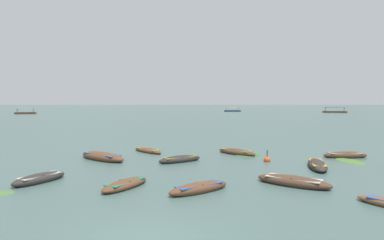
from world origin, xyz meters
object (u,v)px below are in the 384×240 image
at_px(rowboat_5, 199,188).
at_px(ferry_1, 233,111).
at_px(rowboat_10, 180,159).
at_px(rowboat_7, 102,157).
at_px(mooring_buoy, 267,160).
at_px(rowboat_4, 345,155).
at_px(rowboat_12, 40,179).
at_px(ferry_2, 335,112).
at_px(rowboat_2, 148,151).
at_px(ferry_0, 25,113).
at_px(rowboat_9, 317,165).
at_px(rowboat_0, 293,181).
at_px(rowboat_11, 237,152).
at_px(rowboat_1, 125,184).

xyz_separation_m(rowboat_5, ferry_1, (10.56, 145.69, 0.28)).
distance_m(rowboat_10, ferry_1, 138.80).
bearing_deg(rowboat_7, mooring_buoy, -0.06).
height_order(rowboat_7, ferry_1, ferry_1).
relative_size(rowboat_5, rowboat_7, 0.69).
relative_size(rowboat_4, rowboat_12, 1.08).
distance_m(rowboat_12, ferry_2, 143.69).
distance_m(rowboat_7, rowboat_10, 5.77).
height_order(rowboat_2, ferry_0, ferry_0).
distance_m(rowboat_9, ferry_1, 139.75).
bearing_deg(ferry_0, rowboat_0, -53.09).
distance_m(rowboat_0, ferry_1, 144.31).
relative_size(rowboat_7, rowboat_12, 1.44).
bearing_deg(rowboat_9, rowboat_5, -140.63).
bearing_deg(rowboat_7, rowboat_4, 6.55).
height_order(rowboat_2, rowboat_7, rowboat_7).
bearing_deg(rowboat_4, rowboat_10, -168.25).
bearing_deg(rowboat_0, rowboat_11, 102.33).
height_order(rowboat_1, rowboat_10, rowboat_10).
bearing_deg(mooring_buoy, rowboat_11, 120.31).
bearing_deg(rowboat_7, ferry_2, 63.00).
relative_size(rowboat_2, ferry_1, 0.39).
relative_size(rowboat_5, ferry_2, 0.29).
distance_m(rowboat_0, rowboat_12, 13.05).
distance_m(rowboat_11, mooring_buoy, 3.74).
relative_size(rowboat_10, mooring_buoy, 3.36).
bearing_deg(rowboat_5, rowboat_11, 77.04).
relative_size(ferry_2, mooring_buoy, 11.01).
bearing_deg(rowboat_0, ferry_2, 68.69).
distance_m(rowboat_2, rowboat_4, 15.56).
distance_m(rowboat_0, rowboat_10, 8.68).
bearing_deg(mooring_buoy, ferry_0, 128.62).
xyz_separation_m(rowboat_0, mooring_buoy, (-0.22, 6.41, -0.08)).
bearing_deg(rowboat_4, rowboat_1, -146.37).
xyz_separation_m(rowboat_10, ferry_1, (12.23, 138.26, 0.27)).
xyz_separation_m(rowboat_7, rowboat_9, (14.71, -1.94, -0.04)).
bearing_deg(rowboat_2, mooring_buoy, -21.98).
bearing_deg(rowboat_7, rowboat_12, -98.18).
height_order(rowboat_2, rowboat_10, rowboat_10).
height_order(rowboat_7, ferry_0, ferry_0).
xyz_separation_m(rowboat_7, ferry_0, (-64.92, 96.10, 0.23)).
bearing_deg(rowboat_5, mooring_buoy, 60.63).
relative_size(rowboat_0, ferry_2, 0.36).
bearing_deg(mooring_buoy, rowboat_1, -137.49).
relative_size(rowboat_0, rowboat_10, 1.18).
bearing_deg(rowboat_4, rowboat_7, -173.45).
height_order(rowboat_7, mooring_buoy, mooring_buoy).
bearing_deg(ferry_0, rowboat_11, -51.12).
bearing_deg(rowboat_2, rowboat_0, -46.91).
xyz_separation_m(rowboat_5, rowboat_9, (7.29, 5.98, 0.01)).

